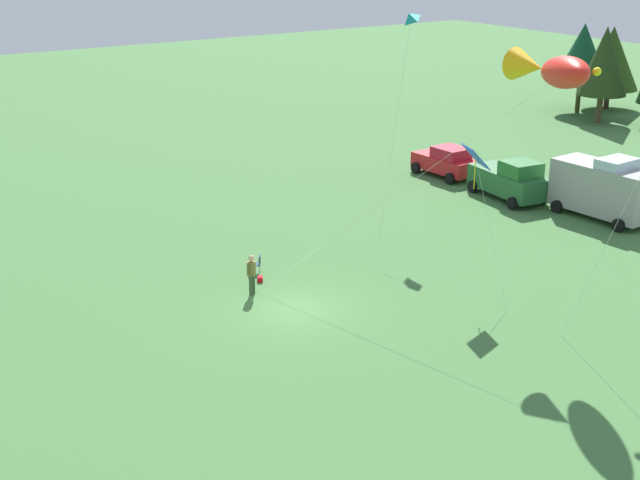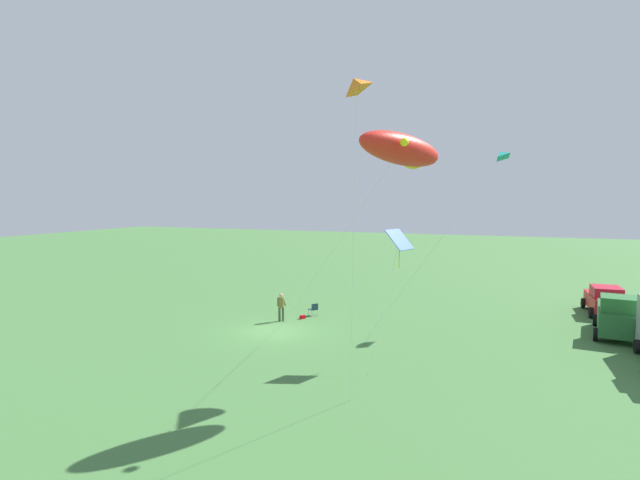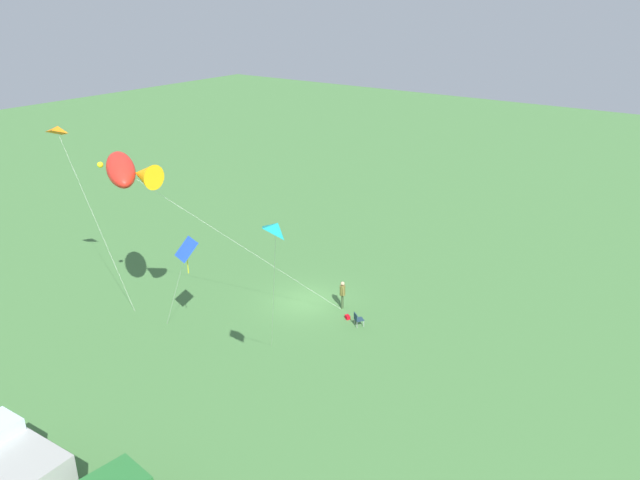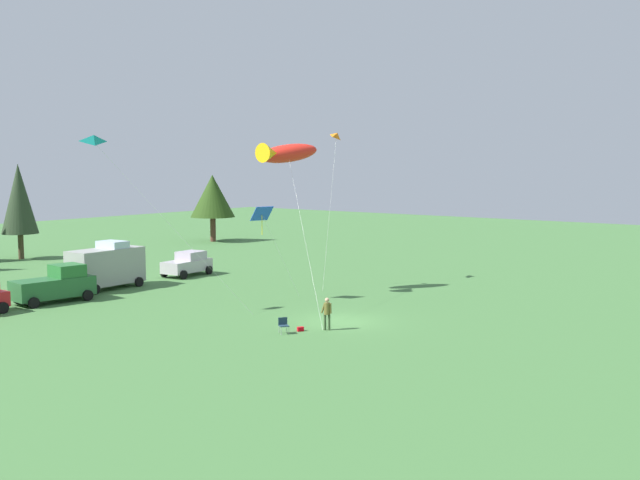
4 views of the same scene
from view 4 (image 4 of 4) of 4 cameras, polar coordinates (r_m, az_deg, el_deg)
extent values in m
plane|color=#41723A|center=(42.17, 1.60, -6.20)|extent=(160.00, 160.00, 0.00)
cylinder|color=#354B2B|center=(39.83, 0.70, -6.29)|extent=(0.14, 0.14, 0.85)
cylinder|color=#354B2B|center=(39.86, 0.38, -6.28)|extent=(0.14, 0.14, 0.85)
cylinder|color=brown|center=(39.70, 0.54, -5.25)|extent=(0.46, 0.46, 0.62)
sphere|color=tan|center=(39.61, 0.54, -4.59)|extent=(0.24, 0.24, 0.24)
cylinder|color=brown|center=(39.61, 0.82, -5.23)|extent=(0.13, 0.14, 0.55)
cylinder|color=brown|center=(39.66, 0.24, -5.21)|extent=(0.20, 0.26, 0.55)
cube|color=#1E3647|center=(39.06, -2.77, -6.54)|extent=(0.67, 0.67, 0.04)
cube|color=#1E3647|center=(39.23, -2.85, -6.19)|extent=(0.42, 0.31, 0.40)
cylinder|color=#A5A8AD|center=(38.97, -2.38, -6.89)|extent=(0.03, 0.03, 0.42)
cylinder|color=#A5A8AD|center=(38.86, -2.98, -6.93)|extent=(0.03, 0.03, 0.42)
cylinder|color=#A5A8AD|center=(39.36, -2.55, -6.76)|extent=(0.03, 0.03, 0.42)
cylinder|color=#A5A8AD|center=(39.25, -3.14, -6.80)|extent=(0.03, 0.03, 0.42)
cube|color=red|center=(39.70, -1.50, -6.80)|extent=(0.39, 0.35, 0.22)
cylinder|color=black|center=(48.00, -23.01, -4.78)|extent=(0.69, 0.25, 0.68)
cube|color=#265E2F|center=(50.62, -19.67, -3.43)|extent=(5.20, 2.57, 1.20)
cube|color=#24682C|center=(50.92, -18.71, -2.21)|extent=(2.00, 2.04, 0.80)
cylinder|color=black|center=(52.48, -18.43, -3.74)|extent=(0.70, 0.30, 0.68)
cylinder|color=black|center=(50.58, -17.27, -4.05)|extent=(0.70, 0.30, 0.68)
cylinder|color=black|center=(50.93, -22.02, -4.15)|extent=(0.70, 0.30, 0.68)
cylinder|color=black|center=(48.98, -20.96, -4.49)|extent=(0.70, 0.30, 0.68)
cube|color=#999A94|center=(54.78, -15.99, -1.95)|extent=(5.51, 2.47, 2.50)
cube|color=silver|center=(55.02, -15.52, -0.33)|extent=(1.50, 2.09, 0.50)
cylinder|color=black|center=(57.10, -15.23, -2.89)|extent=(0.69, 0.25, 0.68)
cylinder|color=black|center=(55.33, -13.62, -3.12)|extent=(0.69, 0.25, 0.68)
cylinder|color=black|center=(54.68, -18.32, -3.36)|extent=(0.69, 0.25, 0.68)
cylinder|color=black|center=(52.83, -16.74, -3.62)|extent=(0.69, 0.25, 0.68)
cube|color=#BAB0B6|center=(59.83, -10.11, -1.95)|extent=(4.37, 2.24, 0.90)
cube|color=#B4A7B6|center=(60.11, -9.81, -1.16)|extent=(2.17, 1.86, 0.65)
cylinder|color=black|center=(61.67, -9.88, -2.14)|extent=(0.70, 0.29, 0.68)
cylinder|color=black|center=(60.40, -8.45, -2.28)|extent=(0.70, 0.29, 0.68)
cylinder|color=black|center=(59.44, -11.78, -2.47)|extent=(0.70, 0.29, 0.68)
cylinder|color=black|center=(58.12, -10.34, -2.63)|extent=(0.70, 0.29, 0.68)
cylinder|color=#473A25|center=(74.51, -21.83, -0.45)|extent=(0.50, 0.50, 2.38)
cone|color=#273722|center=(74.19, -21.96, 2.94)|extent=(3.29, 3.29, 6.44)
cylinder|color=#553227|center=(85.84, -8.15, 0.82)|extent=(0.63, 0.63, 2.78)
cone|color=#254013|center=(85.60, -8.19, 3.34)|extent=(5.03, 5.03, 4.79)
ellipsoid|color=red|center=(50.67, -2.46, 6.62)|extent=(4.34, 3.49, 1.74)
cone|color=yellow|center=(49.25, -3.85, 6.63)|extent=(1.45, 1.27, 1.27)
sphere|color=yellow|center=(51.79, -1.99, 6.76)|extent=(0.31, 0.31, 0.31)
cylinder|color=silver|center=(45.03, -1.29, 0.68)|extent=(7.86, 8.82, 9.50)
cylinder|color=#4C3823|center=(40.03, 0.20, -6.85)|extent=(0.04, 0.04, 0.01)
pyramid|color=teal|center=(43.96, -16.85, 7.40)|extent=(1.37, 1.17, 0.71)
cylinder|color=silver|center=(43.57, -10.99, 0.75)|extent=(6.01, 6.49, 10.02)
cylinder|color=#4C3823|center=(44.11, -5.12, -5.68)|extent=(0.04, 0.04, 0.01)
cube|color=blue|center=(47.54, -4.45, 2.02)|extent=(1.46, 1.23, 0.93)
cylinder|color=yellow|center=(47.59, -4.44, 1.13)|extent=(0.04, 0.04, 1.24)
cylinder|color=silver|center=(48.71, -2.99, -1.21)|extent=(2.97, 0.65, 5.65)
cylinder|color=#4C3823|center=(50.06, -1.61, -4.28)|extent=(0.04, 0.04, 0.01)
pyramid|color=orange|center=(54.90, 1.34, 7.97)|extent=(1.26, 1.07, 0.63)
cylinder|color=silver|center=(53.32, 0.74, 2.12)|extent=(3.28, 1.22, 10.68)
cylinder|color=#4C3823|center=(52.29, 0.20, -3.85)|extent=(0.04, 0.04, 0.01)
camera|label=1|loc=(62.11, 31.35, 10.48)|focal=50.00mm
camera|label=2|loc=(69.03, 5.09, 4.82)|focal=28.00mm
camera|label=3|loc=(53.68, -39.94, 14.48)|focal=35.00mm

